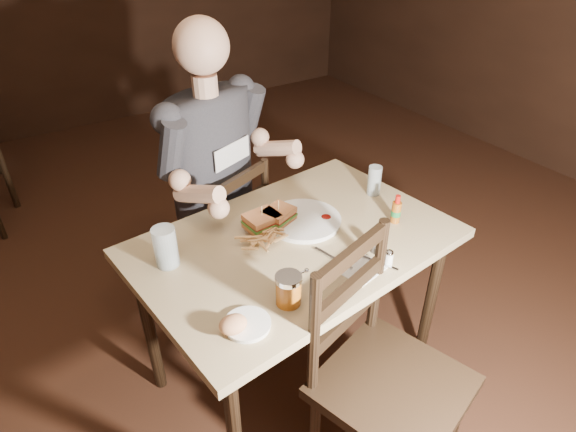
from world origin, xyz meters
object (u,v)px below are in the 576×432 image
glass_right (374,181)px  side_plate (247,325)px  chair_near (393,386)px  diner (218,144)px  dinner_plate (303,221)px  syrup_dispenser (288,290)px  main_table (295,255)px  glass_left (166,247)px  hot_sauce (396,209)px  chair_far (218,240)px

glass_right → side_plate: size_ratio=0.93×
chair_near → glass_right: bearing=38.9°
diner → dinner_plate: (0.15, -0.46, -0.20)m
chair_near → syrup_dispenser: size_ratio=8.81×
main_table → chair_near: chair_near is taller
diner → syrup_dispenser: bearing=-122.4°
glass_left → syrup_dispenser: (0.26, -0.41, -0.02)m
glass_right → syrup_dispenser: (-0.70, -0.38, -0.01)m
chair_near → hot_sauce: (0.39, 0.45, 0.34)m
main_table → side_plate: bearing=-141.4°
glass_right → side_plate: glass_right is taller
dinner_plate → syrup_dispenser: bearing=-130.6°
chair_near → diner: 1.21m
chair_near → side_plate: chair_near is taller
dinner_plate → glass_left: 0.57m
hot_sauce → side_plate: bearing=-167.2°
glass_left → hot_sauce: (0.88, -0.24, -0.01)m
dinner_plate → syrup_dispenser: size_ratio=2.67×
chair_near → glass_left: size_ratio=6.40×
main_table → chair_far: bearing=97.2°
dinner_plate → hot_sauce: (0.32, -0.20, 0.05)m
diner → hot_sauce: bearing=-75.9°
glass_right → main_table: bearing=-168.6°
chair_near → side_plate: bearing=129.6°
chair_near → diner: bearing=77.6°
chair_near → diner: size_ratio=0.94×
dinner_plate → glass_left: glass_left is taller
chair_far → syrup_dispenser: 0.96m
glass_left → glass_right: size_ratio=1.14×
dinner_plate → glass_right: glass_right is taller
chair_near → syrup_dispenser: (-0.24, 0.29, 0.33)m
glass_right → syrup_dispenser: glass_right is taller
hot_sauce → syrup_dispenser: 0.65m
diner → hot_sauce: size_ratio=8.47×
diner → hot_sauce: (0.47, -0.66, -0.15)m
main_table → chair_far: (-0.07, 0.58, -0.25)m
chair_near → hot_sauce: bearing=32.8°
chair_near → glass_left: bearing=109.0°
main_table → glass_right: size_ratio=9.61×
diner → side_plate: bearing=-132.6°
chair_far → side_plate: bearing=49.7°
main_table → diner: (-0.05, 0.53, 0.29)m
chair_far → glass_left: (-0.40, -0.46, 0.41)m
chair_near → dinner_plate: size_ratio=3.30×
chair_near → glass_left: chair_near is taller
main_table → chair_near: 0.61m
glass_left → diner: bearing=44.6°
side_plate → dinner_plate: bearing=38.7°
chair_far → syrup_dispenser: bearing=59.5°
main_table → glass_left: glass_left is taller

